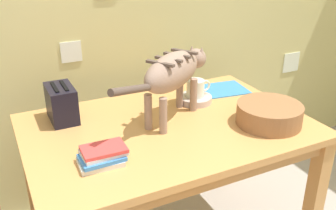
{
  "coord_description": "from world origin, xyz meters",
  "views": [
    {
      "loc": [
        -0.79,
        0.03,
        1.58
      ],
      "look_at": [
        -0.08,
        1.47,
        0.86
      ],
      "focal_mm": 40.78,
      "sensor_mm": 36.0,
      "label": 1
    }
  ],
  "objects_px": {
    "saucer_bowl": "(195,99)",
    "book_stack": "(102,156)",
    "cat": "(174,73)",
    "toaster": "(61,103)",
    "coffee_mug": "(196,88)",
    "magazine": "(222,89)",
    "wicker_basket": "(269,114)",
    "dining_table": "(168,141)"
  },
  "relations": [
    {
      "from": "coffee_mug",
      "to": "book_stack",
      "type": "bearing_deg",
      "value": -150.11
    },
    {
      "from": "saucer_bowl",
      "to": "toaster",
      "type": "bearing_deg",
      "value": 171.85
    },
    {
      "from": "coffee_mug",
      "to": "magazine",
      "type": "relative_size",
      "value": 0.51
    },
    {
      "from": "coffee_mug",
      "to": "book_stack",
      "type": "distance_m",
      "value": 0.73
    },
    {
      "from": "dining_table",
      "to": "book_stack",
      "type": "height_order",
      "value": "book_stack"
    },
    {
      "from": "book_stack",
      "to": "magazine",
      "type": "bearing_deg",
      "value": 27.46
    },
    {
      "from": "saucer_bowl",
      "to": "wicker_basket",
      "type": "distance_m",
      "value": 0.42
    },
    {
      "from": "cat",
      "to": "book_stack",
      "type": "bearing_deg",
      "value": -93.11
    },
    {
      "from": "cat",
      "to": "wicker_basket",
      "type": "height_order",
      "value": "cat"
    },
    {
      "from": "coffee_mug",
      "to": "toaster",
      "type": "height_order",
      "value": "toaster"
    },
    {
      "from": "toaster",
      "to": "wicker_basket",
      "type": "bearing_deg",
      "value": -28.71
    },
    {
      "from": "magazine",
      "to": "book_stack",
      "type": "xyz_separation_m",
      "value": [
        -0.85,
        -0.44,
        0.03
      ]
    },
    {
      "from": "cat",
      "to": "saucer_bowl",
      "type": "xyz_separation_m",
      "value": [
        0.19,
        0.12,
        -0.22
      ]
    },
    {
      "from": "saucer_bowl",
      "to": "magazine",
      "type": "relative_size",
      "value": 0.65
    },
    {
      "from": "wicker_basket",
      "to": "coffee_mug",
      "type": "bearing_deg",
      "value": 115.66
    },
    {
      "from": "magazine",
      "to": "coffee_mug",
      "type": "bearing_deg",
      "value": -152.44
    },
    {
      "from": "saucer_bowl",
      "to": "coffee_mug",
      "type": "bearing_deg",
      "value": -0.0
    },
    {
      "from": "coffee_mug",
      "to": "book_stack",
      "type": "height_order",
      "value": "coffee_mug"
    },
    {
      "from": "wicker_basket",
      "to": "magazine",
      "type": "bearing_deg",
      "value": 84.45
    },
    {
      "from": "saucer_bowl",
      "to": "book_stack",
      "type": "relative_size",
      "value": 0.93
    },
    {
      "from": "cat",
      "to": "book_stack",
      "type": "xyz_separation_m",
      "value": [
        -0.43,
        -0.24,
        -0.2
      ]
    },
    {
      "from": "cat",
      "to": "toaster",
      "type": "xyz_separation_m",
      "value": [
        -0.49,
        0.22,
        -0.15
      ]
    },
    {
      "from": "book_stack",
      "to": "wicker_basket",
      "type": "height_order",
      "value": "wicker_basket"
    },
    {
      "from": "coffee_mug",
      "to": "magazine",
      "type": "xyz_separation_m",
      "value": [
        0.22,
        0.08,
        -0.08
      ]
    },
    {
      "from": "cat",
      "to": "saucer_bowl",
      "type": "distance_m",
      "value": 0.31
    },
    {
      "from": "dining_table",
      "to": "book_stack",
      "type": "xyz_separation_m",
      "value": [
        -0.38,
        -0.19,
        0.12
      ]
    },
    {
      "from": "dining_table",
      "to": "magazine",
      "type": "xyz_separation_m",
      "value": [
        0.47,
        0.25,
        0.09
      ]
    },
    {
      "from": "saucer_bowl",
      "to": "wicker_basket",
      "type": "height_order",
      "value": "wicker_basket"
    },
    {
      "from": "book_stack",
      "to": "wicker_basket",
      "type": "distance_m",
      "value": 0.81
    },
    {
      "from": "toaster",
      "to": "magazine",
      "type": "bearing_deg",
      "value": -0.96
    },
    {
      "from": "cat",
      "to": "toaster",
      "type": "bearing_deg",
      "value": -146.11
    },
    {
      "from": "cat",
      "to": "book_stack",
      "type": "relative_size",
      "value": 3.32
    },
    {
      "from": "dining_table",
      "to": "magazine",
      "type": "relative_size",
      "value": 4.85
    },
    {
      "from": "magazine",
      "to": "toaster",
      "type": "relative_size",
      "value": 1.36
    },
    {
      "from": "saucer_bowl",
      "to": "wicker_basket",
      "type": "relative_size",
      "value": 0.58
    },
    {
      "from": "dining_table",
      "to": "cat",
      "type": "distance_m",
      "value": 0.33
    },
    {
      "from": "cat",
      "to": "wicker_basket",
      "type": "bearing_deg",
      "value": 23.49
    },
    {
      "from": "saucer_bowl",
      "to": "magazine",
      "type": "bearing_deg",
      "value": 19.81
    },
    {
      "from": "magazine",
      "to": "toaster",
      "type": "xyz_separation_m",
      "value": [
        -0.91,
        0.02,
        0.08
      ]
    },
    {
      "from": "coffee_mug",
      "to": "magazine",
      "type": "distance_m",
      "value": 0.25
    },
    {
      "from": "saucer_bowl",
      "to": "coffee_mug",
      "type": "distance_m",
      "value": 0.06
    },
    {
      "from": "saucer_bowl",
      "to": "magazine",
      "type": "xyz_separation_m",
      "value": [
        0.23,
        0.08,
        -0.01
      ]
    }
  ]
}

